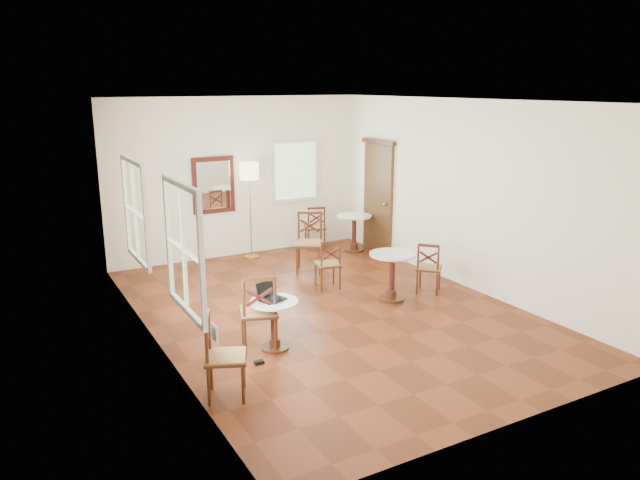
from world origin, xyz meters
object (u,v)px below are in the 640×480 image
at_px(cafe_table_mid, 392,271).
at_px(cafe_table_back, 354,229).
at_px(cafe_table_near, 274,319).
at_px(chair_near_b, 223,356).
at_px(chair_near_a, 259,312).
at_px(chair_mid_a, 328,264).
at_px(chair_back_b, 309,242).
at_px(floor_lamp, 249,178).
at_px(chair_back_a, 315,227).
at_px(mouse, 280,300).
at_px(chair_mid_b, 429,268).
at_px(water_glass, 271,295).
at_px(laptop, 270,295).
at_px(navy_mug, 274,299).
at_px(power_adapter, 259,362).

xyz_separation_m(cafe_table_mid, cafe_table_back, (1.01, 2.68, -0.01)).
distance_m(cafe_table_near, chair_near_b, 1.27).
relative_size(cafe_table_back, chair_near_a, 0.73).
relative_size(cafe_table_mid, chair_mid_a, 0.90).
height_order(chair_near_a, chair_near_b, chair_near_a).
height_order(cafe_table_near, chair_back_b, chair_back_b).
height_order(chair_back_b, floor_lamp, floor_lamp).
height_order(cafe_table_mid, floor_lamp, floor_lamp).
relative_size(chair_back_a, chair_back_b, 0.82).
distance_m(chair_back_a, mouse, 4.90).
relative_size(chair_mid_a, chair_mid_b, 1.00).
height_order(cafe_table_near, water_glass, water_glass).
bearing_deg(floor_lamp, laptop, -109.51).
height_order(cafe_table_near, chair_back_a, chair_back_a).
relative_size(cafe_table_near, chair_near_b, 0.69).
height_order(chair_near_a, chair_mid_b, chair_near_a).
relative_size(laptop, navy_mug, 2.98).
relative_size(laptop, power_adapter, 3.22).
height_order(cafe_table_near, cafe_table_back, cafe_table_back).
height_order(laptop, water_glass, laptop).
relative_size(cafe_table_back, floor_lamp, 0.40).
height_order(chair_near_a, chair_mid_a, chair_near_a).
distance_m(chair_near_b, floor_lamp, 5.42).
distance_m(cafe_table_near, mouse, 0.27).
xyz_separation_m(chair_mid_b, power_adapter, (-3.38, -1.05, -0.39)).
bearing_deg(cafe_table_back, chair_near_a, -136.38).
bearing_deg(cafe_table_mid, cafe_table_back, 69.36).
bearing_deg(cafe_table_mid, power_adapter, -158.55).
xyz_separation_m(navy_mug, power_adapter, (-0.32, -0.22, -0.66)).
bearing_deg(cafe_table_mid, chair_mid_b, 0.63).
xyz_separation_m(laptop, navy_mug, (-0.01, -0.15, -0.01)).
bearing_deg(cafe_table_back, chair_mid_a, -132.50).
relative_size(chair_near_b, floor_lamp, 0.51).
distance_m(cafe_table_near, cafe_table_back, 4.77).
distance_m(laptop, mouse, 0.16).
xyz_separation_m(cafe_table_mid, floor_lamp, (-0.96, 3.21, 1.08)).
height_order(chair_mid_a, chair_back_a, chair_back_a).
xyz_separation_m(cafe_table_near, floor_lamp, (1.36, 3.96, 1.14)).
relative_size(chair_mid_b, chair_back_a, 0.95).
distance_m(chair_near_a, chair_back_b, 3.32).
bearing_deg(mouse, chair_back_b, 45.35).
bearing_deg(chair_mid_b, chair_mid_a, 10.88).
bearing_deg(chair_back_b, cafe_table_near, -93.45).
bearing_deg(water_glass, chair_mid_a, 42.68).
distance_m(chair_mid_b, water_glass, 3.12).
bearing_deg(cafe_table_back, water_glass, -134.92).
bearing_deg(chair_near_b, chair_back_a, -14.53).
distance_m(cafe_table_back, laptop, 4.74).
xyz_separation_m(chair_back_a, floor_lamp, (-1.42, -0.06, 1.11)).
distance_m(cafe_table_back, chair_near_a, 4.82).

